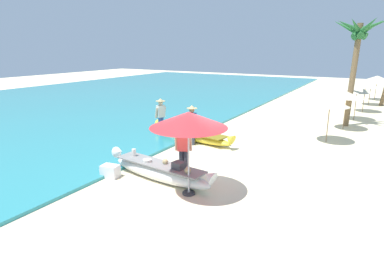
% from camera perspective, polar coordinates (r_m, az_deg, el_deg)
% --- Properties ---
extents(ground_plane, '(80.00, 80.00, 0.00)m').
position_cam_1_polar(ground_plane, '(10.36, 1.36, -8.73)').
color(ground_plane, beige).
extents(sea, '(24.00, 56.00, 0.10)m').
position_cam_1_polar(sea, '(25.50, -18.87, 4.39)').
color(sea, teal).
rests_on(sea, ground).
extents(boat_white_foreground, '(4.09, 1.02, 0.81)m').
position_cam_1_polar(boat_white_foreground, '(10.08, -5.73, -7.60)').
color(boat_white_foreground, white).
rests_on(boat_white_foreground, ground).
extents(boat_yellow_midground, '(4.50, 1.52, 0.71)m').
position_cam_1_polar(boat_yellow_midground, '(14.29, -0.02, -1.23)').
color(boat_yellow_midground, yellow).
rests_on(boat_yellow_midground, ground).
extents(person_vendor_hatted, '(0.58, 0.44, 1.72)m').
position_cam_1_polar(person_vendor_hatted, '(13.39, -0.02, 1.03)').
color(person_vendor_hatted, '#333842').
rests_on(person_vendor_hatted, ground).
extents(person_tourist_customer, '(0.58, 0.42, 1.68)m').
position_cam_1_polar(person_tourist_customer, '(10.19, -1.56, -3.44)').
color(person_tourist_customer, '#333842').
rests_on(person_tourist_customer, ground).
extents(person_vendor_assistant, '(0.44, 0.58, 1.75)m').
position_cam_1_polar(person_vendor_assistant, '(15.04, -5.59, 2.51)').
color(person_vendor_assistant, '#3D5BA8').
rests_on(person_vendor_assistant, ground).
extents(patio_umbrella_large, '(2.12, 2.12, 2.37)m').
position_cam_1_polar(patio_umbrella_large, '(8.53, -0.62, 1.43)').
color(patio_umbrella_large, '#B7B7BC').
rests_on(patio_umbrella_large, ground).
extents(parasol_row_0, '(1.60, 1.60, 1.91)m').
position_cam_1_polar(parasol_row_0, '(14.89, 23.36, 4.17)').
color(parasol_row_0, '#8E6B47').
rests_on(parasol_row_0, ground).
extents(parasol_row_1, '(1.60, 1.60, 1.91)m').
position_cam_1_polar(parasol_row_1, '(17.69, 25.86, 5.32)').
color(parasol_row_1, '#8E6B47').
rests_on(parasol_row_1, ground).
extents(parasol_row_2, '(1.60, 1.60, 1.91)m').
position_cam_1_polar(parasol_row_2, '(20.27, 27.35, 6.10)').
color(parasol_row_2, '#8E6B47').
rests_on(parasol_row_2, ground).
extents(parasol_row_3, '(1.60, 1.60, 1.91)m').
position_cam_1_polar(parasol_row_3, '(23.17, 28.53, 6.78)').
color(parasol_row_3, '#8E6B47').
rests_on(parasol_row_3, ground).
extents(parasol_row_4, '(1.60, 1.60, 1.91)m').
position_cam_1_polar(parasol_row_4, '(26.17, 29.32, 7.34)').
color(parasol_row_4, '#8E6B47').
rests_on(parasol_row_4, ground).
extents(parasol_row_5, '(1.60, 1.60, 1.91)m').
position_cam_1_polar(parasol_row_5, '(29.04, 30.11, 7.74)').
color(parasol_row_5, '#8E6B47').
rests_on(parasol_row_5, ground).
extents(palm_tree_mid_cluster, '(2.68, 2.65, 5.52)m').
position_cam_1_polar(palm_tree_mid_cluster, '(18.39, 27.50, 13.98)').
color(palm_tree_mid_cluster, brown).
rests_on(palm_tree_mid_cluster, ground).
extents(cooler_box, '(0.60, 0.46, 0.40)m').
position_cam_1_polar(cooler_box, '(10.62, -14.34, -7.44)').
color(cooler_box, silver).
rests_on(cooler_box, ground).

